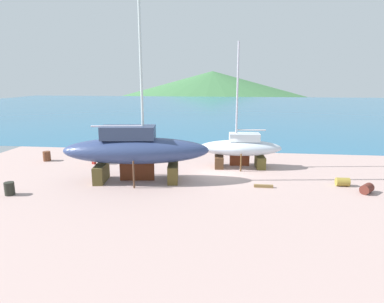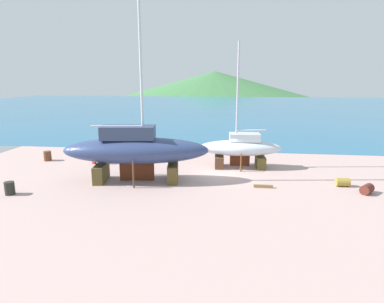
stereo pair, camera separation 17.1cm
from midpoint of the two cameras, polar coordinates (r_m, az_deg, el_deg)
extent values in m
plane|color=#B59791|center=(23.00, 4.43, -5.83)|extent=(43.48, 43.48, 0.00)
cube|color=#26668E|center=(83.03, 6.37, 7.39)|extent=(162.76, 100.03, 0.01)
cone|color=#407443|center=(212.03, 3.46, 10.47)|extent=(169.87, 169.87, 22.70)
cube|color=brown|center=(23.87, -3.47, -3.60)|extent=(1.01, 2.35, 1.22)
cube|color=brown|center=(24.61, -15.43, -3.54)|extent=(1.01, 2.35, 1.22)
cylinder|color=brown|center=(25.52, -9.07, -1.93)|extent=(0.12, 0.12, 1.86)
cylinder|color=brown|center=(22.53, -10.14, -3.90)|extent=(0.12, 0.12, 1.86)
ellipsoid|color=navy|center=(23.72, -9.68, 0.16)|extent=(10.49, 4.25, 1.83)
cube|color=#512210|center=(24.09, -9.55, -3.45)|extent=(2.43, 0.42, 1.28)
cube|color=navy|center=(23.57, -11.02, 3.20)|extent=(3.87, 2.21, 0.91)
cylinder|color=silver|center=(23.23, -9.06, 17.98)|extent=(0.18, 0.18, 12.90)
cylinder|color=silver|center=(23.64, -12.90, 4.23)|extent=(3.55, 0.63, 0.13)
cube|color=brown|center=(27.60, 4.46, -1.70)|extent=(0.82, 1.82, 0.95)
cube|color=brown|center=(27.89, 11.37, -1.76)|extent=(0.82, 1.82, 0.95)
cylinder|color=brown|center=(26.46, 8.16, -1.91)|extent=(0.12, 0.12, 1.39)
cylinder|color=brown|center=(28.82, 7.74, -0.71)|extent=(0.12, 0.12, 1.39)
ellipsoid|color=silver|center=(27.43, 8.00, 0.63)|extent=(6.84, 2.67, 1.26)
cube|color=#532110|center=(27.67, 7.94, -1.54)|extent=(1.61, 0.19, 0.88)
cube|color=silver|center=(27.30, 8.76, 2.44)|extent=(2.50, 1.49, 0.63)
cylinder|color=#B5B5C6|center=(26.86, 7.57, 9.96)|extent=(0.15, 0.15, 7.75)
cylinder|color=silver|center=(27.26, 9.85, 3.63)|extent=(2.35, 0.27, 0.11)
cube|color=maroon|center=(29.70, -16.58, -1.29)|extent=(0.39, 0.34, 0.83)
cube|color=orange|center=(29.55, -16.67, 0.01)|extent=(0.50, 0.43, 0.56)
sphere|color=tan|center=(29.47, -16.71, 0.75)|extent=(0.22, 0.22, 0.22)
cylinder|color=brown|center=(32.29, -23.67, -0.73)|extent=(0.81, 0.81, 0.85)
cylinder|color=olive|center=(24.95, 24.12, -4.75)|extent=(0.89, 0.61, 0.58)
cylinder|color=#262720|center=(24.02, -28.88, -5.57)|extent=(0.79, 0.79, 0.82)
cylinder|color=#57241D|center=(24.06, 27.48, -5.65)|extent=(1.04, 1.07, 0.61)
cube|color=olive|center=(23.02, 11.89, -5.79)|extent=(1.27, 0.20, 0.19)
camera|label=1|loc=(0.09, -90.19, -0.04)|focal=31.25mm
camera|label=2|loc=(0.09, 89.81, 0.04)|focal=31.25mm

